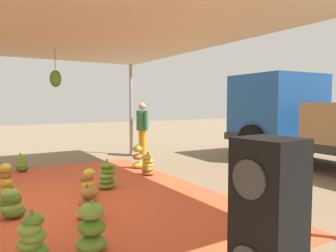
{
  "coord_description": "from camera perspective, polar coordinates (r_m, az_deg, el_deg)",
  "views": [
    {
      "loc": [
        5.2,
        -0.88,
        1.59
      ],
      "look_at": [
        0.02,
        2.29,
        1.15
      ],
      "focal_mm": 34.33,
      "sensor_mm": 36.0,
      "label": 1
    }
  ],
  "objects": [
    {
      "name": "tent_canopy",
      "position": [
        5.4,
        -23.24,
        16.15
      ],
      "size": [
        8.0,
        7.0,
        2.83
      ],
      "color": "#9EA0A5",
      "rests_on": "ground"
    },
    {
      "name": "banana_bunch_8",
      "position": [
        6.09,
        -10.78,
        -8.78
      ],
      "size": [
        0.45,
        0.45,
        0.55
      ],
      "color": "#60932D",
      "rests_on": "tarp_orange"
    },
    {
      "name": "banana_bunch_7",
      "position": [
        5.48,
        -13.93,
        -10.15
      ],
      "size": [
        0.32,
        0.32,
        0.56
      ],
      "color": "#996628",
      "rests_on": "tarp_orange"
    },
    {
      "name": "banana_bunch_4",
      "position": [
        7.85,
        -5.34,
        -5.67
      ],
      "size": [
        0.42,
        0.42,
        0.59
      ],
      "color": "gold",
      "rests_on": "tarp_orange"
    },
    {
      "name": "worker_2",
      "position": [
        9.6,
        -4.56,
        0.16
      ],
      "size": [
        0.59,
        0.36,
        1.6
      ],
      "color": "orange",
      "rests_on": "ground"
    },
    {
      "name": "banana_bunch_0",
      "position": [
        8.16,
        -24.58,
        -6.11
      ],
      "size": [
        0.35,
        0.35,
        0.43
      ],
      "color": "#477523",
      "rests_on": "tarp_orange"
    },
    {
      "name": "banana_bunch_5",
      "position": [
        7.09,
        -3.65,
        -7.03
      ],
      "size": [
        0.41,
        0.4,
        0.51
      ],
      "color": "#996628",
      "rests_on": "tarp_orange"
    },
    {
      "name": "ground_plane",
      "position": [
        6.68,
        5.16,
        -9.68
      ],
      "size": [
        40.0,
        40.0,
        0.0
      ],
      "primitive_type": "plane",
      "color": "#7F6B51"
    },
    {
      "name": "banana_bunch_9",
      "position": [
        3.73,
        -22.96,
        -17.75
      ],
      "size": [
        0.38,
        0.38,
        0.5
      ],
      "color": "#60932D",
      "rests_on": "tarp_orange"
    },
    {
      "name": "tarp_orange",
      "position": [
        5.51,
        -21.47,
        -12.91
      ],
      "size": [
        6.24,
        5.57,
        0.01
      ],
      "primitive_type": "cube",
      "color": "#D1512D",
      "rests_on": "ground"
    },
    {
      "name": "speaker_stack",
      "position": [
        2.74,
        17.37,
        -15.9
      ],
      "size": [
        0.5,
        0.48,
        1.32
      ],
      "color": "black",
      "rests_on": "ground"
    },
    {
      "name": "banana_bunch_1",
      "position": [
        4.64,
        -14.0,
        -13.36
      ],
      "size": [
        0.4,
        0.41,
        0.48
      ],
      "color": "gold",
      "rests_on": "tarp_orange"
    },
    {
      "name": "banana_bunch_11",
      "position": [
        6.24,
        -26.82,
        -8.56
      ],
      "size": [
        0.3,
        0.26,
        0.59
      ],
      "color": "gold",
      "rests_on": "tarp_orange"
    },
    {
      "name": "banana_bunch_10",
      "position": [
        5.03,
        -26.06,
        -12.31
      ],
      "size": [
        0.41,
        0.4,
        0.44
      ],
      "color": "#477523",
      "rests_on": "tarp_orange"
    },
    {
      "name": "banana_bunch_3",
      "position": [
        3.67,
        -13.44,
        -17.39
      ],
      "size": [
        0.47,
        0.47,
        0.56
      ],
      "color": "#60932D",
      "rests_on": "tarp_orange"
    }
  ]
}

